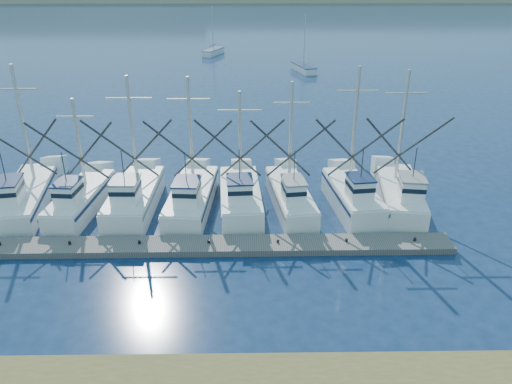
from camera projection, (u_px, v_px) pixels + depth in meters
ground at (316, 305)px, 24.24m from camera, size 500.00×500.00×0.00m
floating_dock at (209, 246)px, 28.93m from camera, size 28.27×2.04×0.38m
trawler_fleet at (214, 197)px, 33.04m from camera, size 28.70×9.01×9.34m
sailboat_near at (304, 68)px, 74.22m from camera, size 3.38×6.32×8.10m
sailboat_far at (213, 52)px, 87.18m from camera, size 3.67×5.91×8.10m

